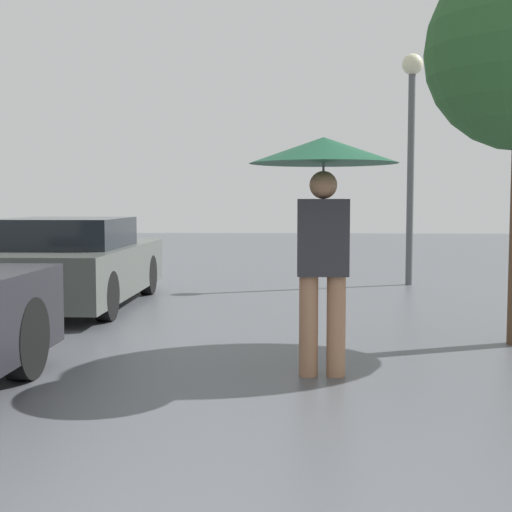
# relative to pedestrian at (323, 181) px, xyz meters

# --- Properties ---
(pedestrian) EXTENTS (1.21, 1.21, 1.96)m
(pedestrian) POSITION_rel_pedestrian_xyz_m (0.00, 0.00, 0.00)
(pedestrian) COLOR #9E7051
(pedestrian) RESTS_ON ground_plane
(parked_car_farthest) EXTENTS (1.77, 3.95, 1.21)m
(parked_car_farthest) POSITION_rel_pedestrian_xyz_m (-3.28, 3.76, -1.02)
(parked_car_farthest) COLOR #4C514C
(parked_car_farthest) RESTS_ON ground_plane
(street_lamp) EXTENTS (0.35, 0.35, 3.91)m
(street_lamp) POSITION_rel_pedestrian_xyz_m (1.75, 6.47, 1.10)
(street_lamp) COLOR #515456
(street_lamp) RESTS_ON ground_plane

